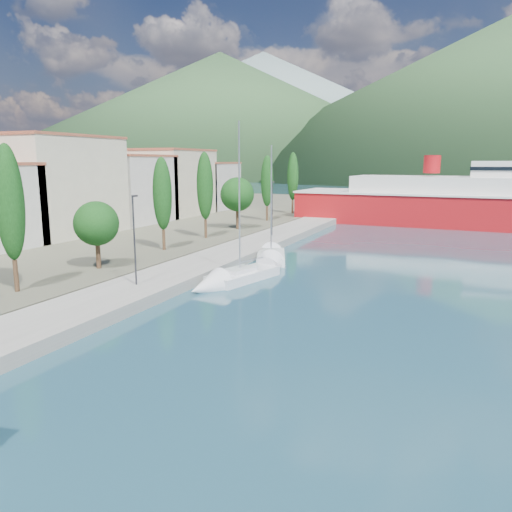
% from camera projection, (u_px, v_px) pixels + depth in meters
% --- Properties ---
extents(ground, '(1400.00, 1400.00, 0.00)m').
position_uv_depth(ground, '(421.00, 198.00, 126.09)').
color(ground, '#214858').
extents(quay, '(5.00, 88.00, 0.80)m').
position_uv_depth(quay, '(217.00, 260.00, 44.66)').
color(quay, gray).
rests_on(quay, ground).
extents(land_strip, '(70.00, 148.00, 0.70)m').
position_uv_depth(land_strip, '(5.00, 226.00, 68.44)').
color(land_strip, '#565644').
rests_on(land_strip, ground).
extents(town_buildings, '(9.20, 69.20, 11.30)m').
position_uv_depth(town_buildings, '(94.00, 190.00, 62.46)').
color(town_buildings, beige).
rests_on(town_buildings, land_strip).
extents(tree_row, '(4.23, 63.39, 9.85)m').
position_uv_depth(tree_row, '(196.00, 195.00, 52.85)').
color(tree_row, '#47301E').
rests_on(tree_row, land_strip).
extents(lamp_posts, '(0.15, 47.06, 6.06)m').
position_uv_depth(lamp_posts, '(146.00, 234.00, 34.61)').
color(lamp_posts, '#2D2D33').
rests_on(lamp_posts, quay).
extents(sailboat_near, '(4.49, 9.27, 12.91)m').
position_uv_depth(sailboat_near, '(225.00, 281.00, 36.96)').
color(sailboat_near, silver).
rests_on(sailboat_near, ground).
extents(sailboat_mid, '(5.10, 8.17, 11.46)m').
position_uv_depth(sailboat_mid, '(271.00, 262.00, 44.08)').
color(sailboat_mid, silver).
rests_on(sailboat_mid, ground).
extents(ferry, '(53.18, 12.79, 10.50)m').
position_uv_depth(ferry, '(486.00, 204.00, 69.68)').
color(ferry, '#AA1015').
rests_on(ferry, ground).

